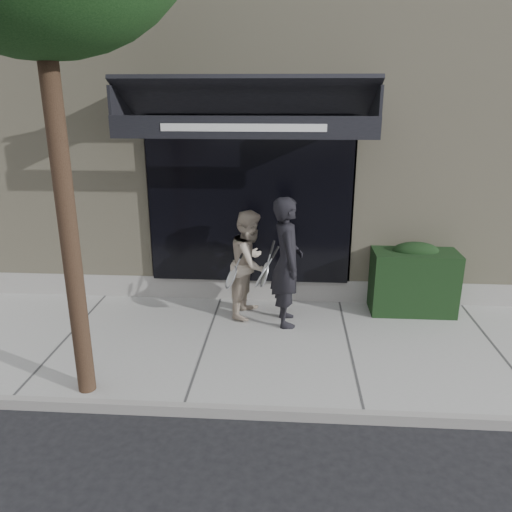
{
  "coord_description": "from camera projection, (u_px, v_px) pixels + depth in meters",
  "views": [
    {
      "loc": [
        -0.87,
        -6.26,
        3.44
      ],
      "look_at": [
        -1.34,
        0.6,
        1.19
      ],
      "focal_mm": 35.0,
      "sensor_mm": 36.0,
      "label": 1
    }
  ],
  "objects": [
    {
      "name": "ground",
      "position": [
        349.0,
        353.0,
        6.95
      ],
      "size": [
        80.0,
        80.0,
        0.0
      ],
      "primitive_type": "plane",
      "color": "black",
      "rests_on": "ground"
    },
    {
      "name": "sidewalk",
      "position": [
        349.0,
        349.0,
        6.93
      ],
      "size": [
        20.0,
        3.0,
        0.12
      ],
      "primitive_type": "cube",
      "color": "#979692",
      "rests_on": "ground"
    },
    {
      "name": "curb",
      "position": [
        364.0,
        417.0,
        5.45
      ],
      "size": [
        20.0,
        0.1,
        0.14
      ],
      "primitive_type": "cube",
      "color": "gray",
      "rests_on": "ground"
    },
    {
      "name": "building_facade",
      "position": [
        331.0,
        127.0,
        10.8
      ],
      "size": [
        14.3,
        8.04,
        5.64
      ],
      "color": "tan",
      "rests_on": "ground"
    },
    {
      "name": "hedge",
      "position": [
        413.0,
        279.0,
        7.86
      ],
      "size": [
        1.3,
        0.7,
        1.14
      ],
      "color": "black",
      "rests_on": "sidewalk"
    },
    {
      "name": "pedestrian_front",
      "position": [
        287.0,
        262.0,
        7.3
      ],
      "size": [
        0.74,
        0.87,
        1.94
      ],
      "color": "black",
      "rests_on": "sidewalk"
    },
    {
      "name": "pedestrian_back",
      "position": [
        250.0,
        264.0,
        7.65
      ],
      "size": [
        0.8,
        0.93,
        1.67
      ],
      "color": "#C0AF9A",
      "rests_on": "sidewalk"
    }
  ]
}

